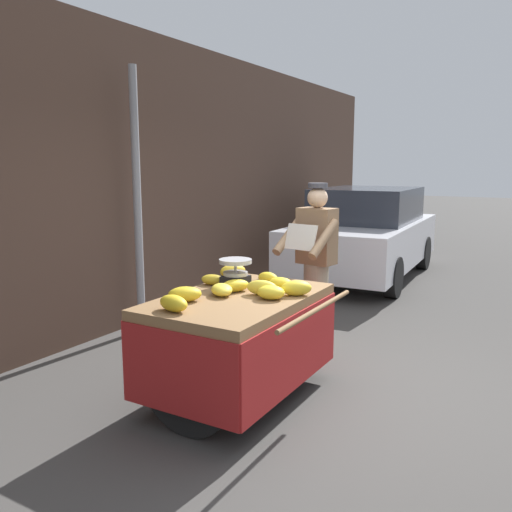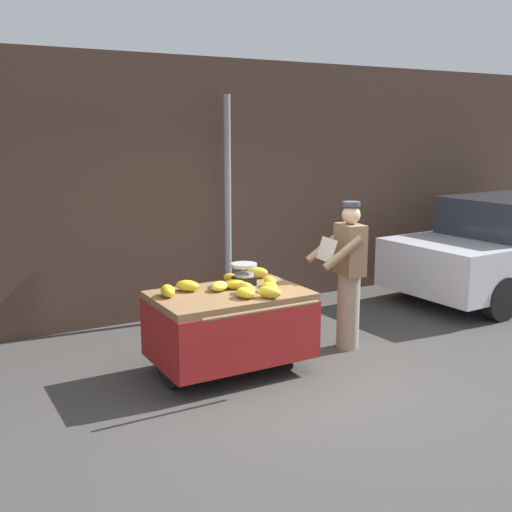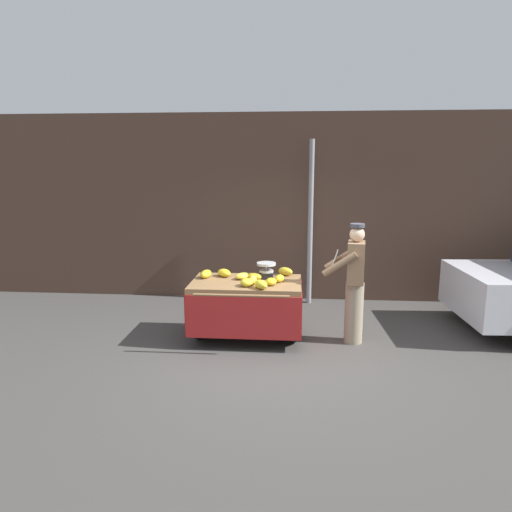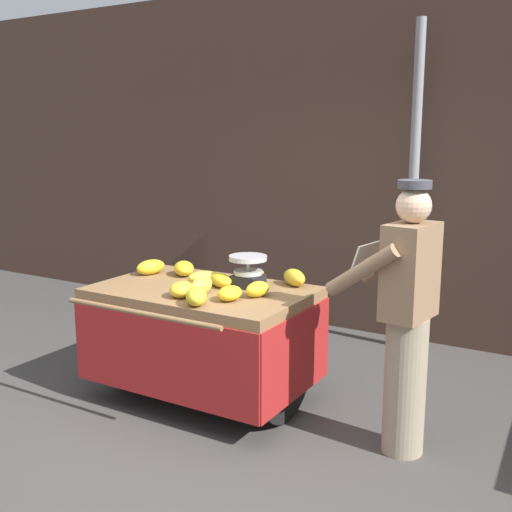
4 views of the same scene
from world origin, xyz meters
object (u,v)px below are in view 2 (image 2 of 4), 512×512
object	(u,v)px
banana_bunch_8	(269,292)
vendor_person	(348,275)
banana_bunch_5	(270,282)
banana_bunch_9	(257,273)
banana_bunch_6	(231,278)
banana_bunch_1	(168,291)
banana_bunch_3	(219,286)
banana_bunch_7	(270,287)
banana_bunch_0	(188,286)
banana_cart	(230,315)
banana_bunch_4	(246,293)
parked_car	(511,247)
banana_bunch_2	(246,288)
weighing_scale	(244,274)
banana_bunch_10	(234,284)
street_pole	(228,208)

from	to	relation	value
banana_bunch_8	vendor_person	xyz separation A→B (m)	(1.28, 0.40, -0.05)
banana_bunch_5	banana_bunch_9	xyz separation A→B (m)	(0.07, 0.41, 0.01)
banana_bunch_5	banana_bunch_6	xyz separation A→B (m)	(-0.26, 0.41, -0.01)
banana_bunch_1	banana_bunch_5	bearing A→B (deg)	-8.56
banana_bunch_3	banana_bunch_7	bearing A→B (deg)	-35.53
banana_bunch_1	banana_bunch_5	xyz separation A→B (m)	(1.09, -0.16, -0.01)
banana_bunch_0	banana_cart	bearing A→B (deg)	-35.61
banana_bunch_9	vendor_person	bearing A→B (deg)	-22.46
banana_cart	banana_bunch_5	distance (m)	0.56
banana_bunch_9	banana_bunch_1	bearing A→B (deg)	-168.09
banana_bunch_3	banana_bunch_7	size ratio (longest dim) A/B	1.18
banana_bunch_6	banana_bunch_9	size ratio (longest dim) A/B	0.85
banana_bunch_4	banana_bunch_8	distance (m)	0.24
banana_bunch_1	banana_bunch_6	size ratio (longest dim) A/B	1.24
banana_bunch_6	parked_car	size ratio (longest dim) A/B	0.05
banana_bunch_2	banana_bunch_4	distance (m)	0.14
banana_bunch_9	parked_car	distance (m)	4.63
banana_bunch_0	banana_bunch_8	world-z (taller)	banana_bunch_8
weighing_scale	banana_bunch_0	world-z (taller)	weighing_scale
banana_cart	banana_bunch_9	distance (m)	0.75
banana_bunch_1	banana_bunch_5	world-z (taller)	banana_bunch_1
weighing_scale	banana_bunch_1	size ratio (longest dim) A/B	1.08
vendor_person	banana_bunch_5	bearing A→B (deg)	-179.48
banana_cart	banana_bunch_7	distance (m)	0.50
banana_cart	vendor_person	xyz separation A→B (m)	(1.52, 0.00, 0.25)
banana_bunch_6	banana_bunch_10	distance (m)	0.33
banana_bunch_8	banana_cart	bearing A→B (deg)	121.07
banana_bunch_4	banana_bunch_0	bearing A→B (deg)	126.17
banana_bunch_6	banana_bunch_9	world-z (taller)	banana_bunch_9
weighing_scale	banana_bunch_8	size ratio (longest dim) A/B	1.14
banana_bunch_0	banana_bunch_7	distance (m)	0.85
banana_bunch_0	banana_bunch_5	world-z (taller)	banana_bunch_0
banana_bunch_0	banana_bunch_7	xyz separation A→B (m)	(0.72, -0.44, -0.01)
parked_car	banana_bunch_10	bearing A→B (deg)	-173.29
vendor_person	banana_bunch_0	bearing A→B (deg)	172.34
banana_bunch_5	banana_bunch_7	bearing A→B (deg)	-121.71
banana_bunch_7	parked_car	size ratio (longest dim) A/B	0.05
weighing_scale	banana_bunch_5	size ratio (longest dim) A/B	1.39
banana_bunch_1	banana_bunch_4	world-z (taller)	banana_bunch_1
banana_bunch_7	banana_bunch_3	bearing A→B (deg)	144.47
banana_bunch_0	vendor_person	distance (m)	1.90
banana_bunch_4	banana_bunch_10	bearing A→B (deg)	79.43
banana_bunch_4	banana_bunch_7	xyz separation A→B (m)	(0.33, 0.09, -0.00)
weighing_scale	vendor_person	xyz separation A→B (m)	(1.25, -0.20, -0.11)
banana_cart	banana_bunch_4	bearing A→B (deg)	-83.34
banana_bunch_5	weighing_scale	bearing A→B (deg)	134.61
vendor_person	banana_bunch_9	bearing A→B (deg)	157.54
banana_bunch_9	banana_bunch_6	bearing A→B (deg)	-179.10
banana_cart	weighing_scale	distance (m)	0.49
street_pole	vendor_person	bearing A→B (deg)	-73.72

